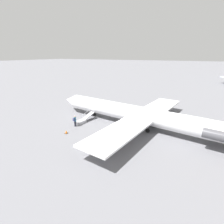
# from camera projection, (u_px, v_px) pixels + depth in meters

# --- Properties ---
(ground_plane) EXTENTS (600.00, 600.00, 0.00)m
(ground_plane) POSITION_uv_depth(u_px,v_px,m) (135.00, 126.00, 27.77)
(ground_plane) COLOR slate
(airplane_main) EXTENTS (32.54, 24.99, 6.81)m
(airplane_main) POSITION_uv_depth(u_px,v_px,m) (141.00, 115.00, 26.59)
(airplane_main) COLOR white
(airplane_main) RESTS_ON ground
(boarding_stairs) EXTENTS (1.52, 4.11, 1.70)m
(boarding_stairs) POSITION_uv_depth(u_px,v_px,m) (82.00, 121.00, 28.98)
(boarding_stairs) COLOR #99999E
(boarding_stairs) RESTS_ON ground
(passenger) EXTENTS (0.37, 0.56, 1.74)m
(passenger) POSITION_uv_depth(u_px,v_px,m) (75.00, 120.00, 27.32)
(passenger) COLOR #23232D
(passenger) RESTS_ON ground
(traffic_cone_near_stairs) EXTENTS (0.43, 0.43, 0.47)m
(traffic_cone_near_stairs) POSITION_uv_depth(u_px,v_px,m) (66.00, 132.00, 25.12)
(traffic_cone_near_stairs) COLOR black
(traffic_cone_near_stairs) RESTS_ON ground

